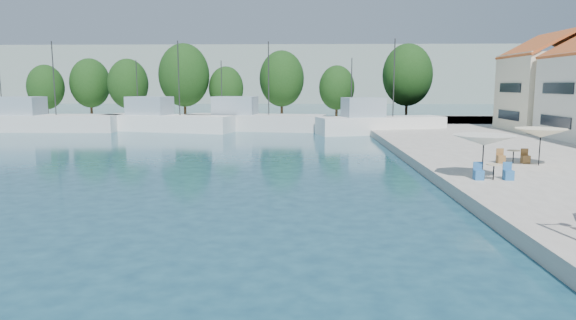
{
  "coord_description": "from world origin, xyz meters",
  "views": [
    {
      "loc": [
        -0.73,
        -0.85,
        5.05
      ],
      "look_at": [
        -1.56,
        26.0,
        1.13
      ],
      "focal_mm": 32.0,
      "sensor_mm": 36.0,
      "label": 1
    }
  ],
  "objects_px": {
    "umbrella_cream": "(541,133)",
    "trawler_01": "(37,121)",
    "umbrella_white": "(484,140)",
    "trawler_02": "(165,121)",
    "trawler_04": "(378,124)",
    "trawler_03": "(252,121)"
  },
  "relations": [
    {
      "from": "trawler_02",
      "to": "trawler_03",
      "type": "bearing_deg",
      "value": 22.03
    },
    {
      "from": "trawler_03",
      "to": "trawler_04",
      "type": "xyz_separation_m",
      "value": [
        13.58,
        -3.83,
        0.0
      ]
    },
    {
      "from": "trawler_03",
      "to": "trawler_04",
      "type": "bearing_deg",
      "value": -7.12
    },
    {
      "from": "trawler_02",
      "to": "trawler_04",
      "type": "bearing_deg",
      "value": 8.7
    },
    {
      "from": "trawler_04",
      "to": "trawler_01",
      "type": "bearing_deg",
      "value": 161.19
    },
    {
      "from": "umbrella_white",
      "to": "umbrella_cream",
      "type": "relative_size",
      "value": 1.07
    },
    {
      "from": "trawler_03",
      "to": "umbrella_white",
      "type": "xyz_separation_m",
      "value": [
        14.53,
        -32.74,
        1.37
      ]
    },
    {
      "from": "trawler_04",
      "to": "umbrella_cream",
      "type": "relative_size",
      "value": 4.77
    },
    {
      "from": "trawler_03",
      "to": "umbrella_white",
      "type": "distance_m",
      "value": 35.85
    },
    {
      "from": "trawler_04",
      "to": "umbrella_white",
      "type": "height_order",
      "value": "trawler_04"
    },
    {
      "from": "trawler_02",
      "to": "trawler_04",
      "type": "xyz_separation_m",
      "value": [
        23.16,
        -2.71,
        0.0
      ]
    },
    {
      "from": "trawler_01",
      "to": "trawler_03",
      "type": "bearing_deg",
      "value": 3.59
    },
    {
      "from": "trawler_04",
      "to": "umbrella_white",
      "type": "bearing_deg",
      "value": -103.44
    },
    {
      "from": "trawler_03",
      "to": "umbrella_cream",
      "type": "relative_size",
      "value": 5.53
    },
    {
      "from": "umbrella_cream",
      "to": "trawler_01",
      "type": "bearing_deg",
      "value": 147.55
    },
    {
      "from": "trawler_02",
      "to": "umbrella_cream",
      "type": "relative_size",
      "value": 5.37
    },
    {
      "from": "trawler_01",
      "to": "trawler_04",
      "type": "distance_m",
      "value": 37.38
    },
    {
      "from": "trawler_01",
      "to": "trawler_02",
      "type": "relative_size",
      "value": 1.11
    },
    {
      "from": "trawler_01",
      "to": "umbrella_white",
      "type": "bearing_deg",
      "value": -39.36
    },
    {
      "from": "trawler_01",
      "to": "umbrella_white",
      "type": "distance_m",
      "value": 49.38
    },
    {
      "from": "trawler_01",
      "to": "trawler_04",
      "type": "xyz_separation_m",
      "value": [
        37.31,
        -2.26,
        0.0
      ]
    },
    {
      "from": "trawler_01",
      "to": "umbrella_white",
      "type": "height_order",
      "value": "trawler_01"
    }
  ]
}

